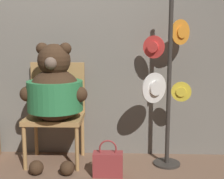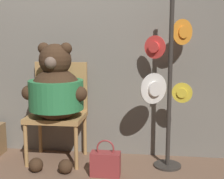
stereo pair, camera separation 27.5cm
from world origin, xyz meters
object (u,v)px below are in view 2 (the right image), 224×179
object	(u,v)px
teddy_bear	(56,91)
hat_display_rack	(166,86)
chair	(58,107)
handbag_on_ground	(105,163)

from	to	relation	value
teddy_bear	hat_display_rack	size ratio (longest dim) A/B	0.75
chair	teddy_bear	xyz separation A→B (m)	(0.03, -0.17, 0.20)
teddy_bear	chair	bearing A→B (deg)	100.21
handbag_on_ground	chair	bearing A→B (deg)	144.93
chair	handbag_on_ground	size ratio (longest dim) A/B	2.93
chair	teddy_bear	world-z (taller)	teddy_bear
chair	teddy_bear	bearing A→B (deg)	-79.79
chair	teddy_bear	size ratio (longest dim) A/B	0.83
teddy_bear	hat_display_rack	bearing A→B (deg)	3.38
hat_display_rack	handbag_on_ground	size ratio (longest dim) A/B	4.75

